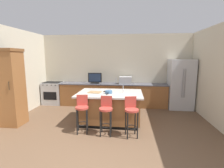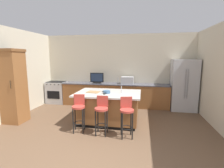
# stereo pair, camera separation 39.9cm
# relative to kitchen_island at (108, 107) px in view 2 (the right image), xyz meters

# --- Properties ---
(wall_back) EXTENTS (6.60, 0.12, 2.88)m
(wall_back) POSITION_rel_kitchen_island_xyz_m (-0.04, 2.14, 0.97)
(wall_back) COLOR beige
(wall_back) RESTS_ON ground_plane
(wall_left) EXTENTS (0.12, 4.78, 2.88)m
(wall_left) POSITION_rel_kitchen_island_xyz_m (-3.13, -0.05, 0.97)
(wall_left) COLOR beige
(wall_left) RESTS_ON ground_plane
(wall_right) EXTENTS (0.12, 4.78, 2.88)m
(wall_right) POSITION_rel_kitchen_island_xyz_m (3.06, -0.05, 0.97)
(wall_right) COLOR beige
(wall_right) RESTS_ON ground_plane
(counter_back) EXTENTS (4.28, 0.62, 0.91)m
(counter_back) POSITION_rel_kitchen_island_xyz_m (-0.09, 1.76, -0.01)
(counter_back) COLOR brown
(counter_back) RESTS_ON ground_plane
(kitchen_island) EXTENTS (1.91, 1.30, 0.92)m
(kitchen_island) POSITION_rel_kitchen_island_xyz_m (0.00, 0.00, 0.00)
(kitchen_island) COLOR black
(kitchen_island) RESTS_ON ground_plane
(refrigerator) EXTENTS (0.89, 0.79, 1.89)m
(refrigerator) POSITION_rel_kitchen_island_xyz_m (2.51, 1.69, 0.48)
(refrigerator) COLOR #B7BABF
(refrigerator) RESTS_ON ground_plane
(range_oven) EXTENTS (0.79, 0.63, 0.93)m
(range_oven) POSITION_rel_kitchen_island_xyz_m (-2.63, 1.76, -0.00)
(range_oven) COLOR #B7BABF
(range_oven) RESTS_ON ground_plane
(cabinet_tower) EXTENTS (0.61, 0.60, 2.20)m
(cabinet_tower) POSITION_rel_kitchen_island_xyz_m (-2.79, -0.49, 0.67)
(cabinet_tower) COLOR brown
(cabinet_tower) RESTS_ON ground_plane
(microwave) EXTENTS (0.48, 0.36, 0.29)m
(microwave) POSITION_rel_kitchen_island_xyz_m (0.41, 1.76, 0.59)
(microwave) COLOR #B7BABF
(microwave) RESTS_ON counter_back
(tv_monitor) EXTENTS (0.55, 0.16, 0.43)m
(tv_monitor) POSITION_rel_kitchen_island_xyz_m (-0.81, 1.71, 0.64)
(tv_monitor) COLOR black
(tv_monitor) RESTS_ON counter_back
(sink_faucet_back) EXTENTS (0.02, 0.02, 0.24)m
(sink_faucet_back) POSITION_rel_kitchen_island_xyz_m (0.03, 1.86, 0.56)
(sink_faucet_back) COLOR #B2B2B7
(sink_faucet_back) RESTS_ON counter_back
(sink_faucet_island) EXTENTS (0.02, 0.02, 0.22)m
(sink_faucet_island) POSITION_rel_kitchen_island_xyz_m (0.39, 0.00, 0.56)
(sink_faucet_island) COLOR #B2B2B7
(sink_faucet_island) RESTS_ON kitchen_island
(bar_stool_left) EXTENTS (0.34, 0.36, 0.98)m
(bar_stool_left) POSITION_rel_kitchen_island_xyz_m (-0.64, -0.77, 0.12)
(bar_stool_left) COLOR #B23D33
(bar_stool_left) RESTS_ON ground_plane
(bar_stool_center) EXTENTS (0.34, 0.34, 0.98)m
(bar_stool_center) POSITION_rel_kitchen_island_xyz_m (-0.00, -0.84, 0.12)
(bar_stool_center) COLOR #B23D33
(bar_stool_center) RESTS_ON ground_plane
(bar_stool_right) EXTENTS (0.35, 0.37, 0.99)m
(bar_stool_right) POSITION_rel_kitchen_island_xyz_m (0.64, -0.87, 0.13)
(bar_stool_right) COLOR #B23D33
(bar_stool_right) RESTS_ON ground_plane
(fruit_bowl) EXTENTS (0.21, 0.21, 0.08)m
(fruit_bowl) POSITION_rel_kitchen_island_xyz_m (-0.02, -0.11, 0.49)
(fruit_bowl) COLOR #3F668C
(fruit_bowl) RESTS_ON kitchen_island
(cell_phone) EXTENTS (0.11, 0.16, 0.01)m
(cell_phone) POSITION_rel_kitchen_island_xyz_m (-0.17, 0.15, 0.45)
(cell_phone) COLOR black
(cell_phone) RESTS_ON kitchen_island
(tv_remote) EXTENTS (0.10, 0.17, 0.02)m
(tv_remote) POSITION_rel_kitchen_island_xyz_m (-0.03, -0.21, 0.46)
(tv_remote) COLOR black
(tv_remote) RESTS_ON kitchen_island
(cutting_board) EXTENTS (0.40, 0.32, 0.02)m
(cutting_board) POSITION_rel_kitchen_island_xyz_m (-0.45, -0.03, 0.46)
(cutting_board) COLOR #A87F51
(cutting_board) RESTS_ON kitchen_island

